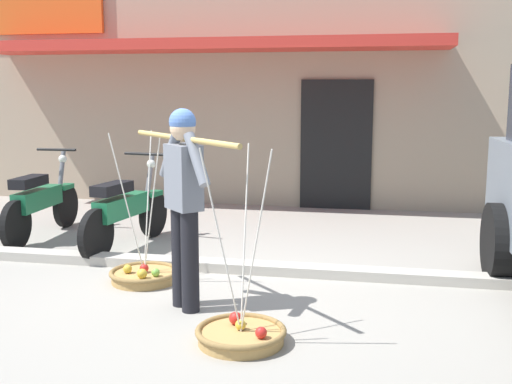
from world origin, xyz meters
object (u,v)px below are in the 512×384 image
fruit_vendor (184,195)px  motorcycle_second_in_row (125,211)px  motorcycle_nearest_shop (40,202)px  fruit_basket_right_side (144,274)px  fruit_basket_left_side (241,333)px

fruit_vendor → motorcycle_second_in_row: bearing=125.9°
fruit_vendor → motorcycle_nearest_shop: (-2.55, 2.10, -0.53)m
fruit_vendor → fruit_basket_right_side: fruit_vendor is taller
motorcycle_nearest_shop → motorcycle_second_in_row: size_ratio=1.01×
fruit_basket_left_side → motorcycle_nearest_shop: 4.21m
fruit_basket_right_side → motorcycle_second_in_row: size_ratio=0.80×
fruit_vendor → fruit_basket_left_side: fruit_vendor is taller
motorcycle_second_in_row → fruit_vendor: bearing=-54.1°
fruit_vendor → motorcycle_second_in_row: 2.28m
fruit_basket_left_side → fruit_basket_right_side: size_ratio=1.00×
fruit_vendor → fruit_basket_right_side: size_ratio=1.17×
fruit_basket_left_side → motorcycle_second_in_row: fruit_basket_left_side is taller
fruit_basket_left_side → motorcycle_nearest_shop: size_ratio=0.80×
fruit_basket_right_side → motorcycle_nearest_shop: 2.45m
fruit_vendor → motorcycle_second_in_row: (-1.30, 1.80, -0.53)m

